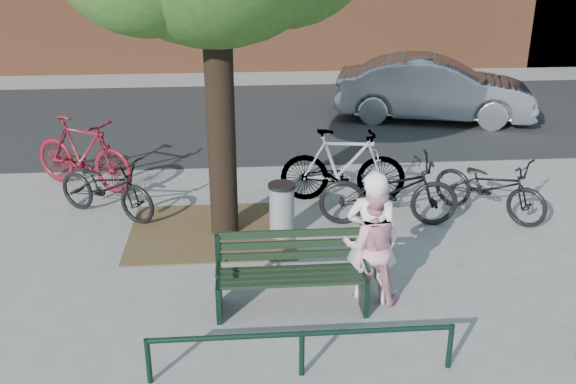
{
  "coord_description": "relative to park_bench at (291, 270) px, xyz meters",
  "views": [
    {
      "loc": [
        -0.56,
        -6.45,
        4.1
      ],
      "look_at": [
        0.04,
        1.0,
        1.09
      ],
      "focal_mm": 40.0,
      "sensor_mm": 36.0,
      "label": 1
    }
  ],
  "objects": [
    {
      "name": "ground",
      "position": [
        0.0,
        -0.08,
        -0.48
      ],
      "size": [
        90.0,
        90.0,
        0.0
      ],
      "primitive_type": "plane",
      "color": "gray",
      "rests_on": "ground"
    },
    {
      "name": "dirt_pit",
      "position": [
        -1.0,
        2.12,
        -0.47
      ],
      "size": [
        2.4,
        2.0,
        0.02
      ],
      "primitive_type": "cube",
      "color": "brown",
      "rests_on": "ground"
    },
    {
      "name": "road",
      "position": [
        0.0,
        8.42,
        -0.47
      ],
      "size": [
        40.0,
        7.0,
        0.01
      ],
      "primitive_type": "cube",
      "color": "black",
      "rests_on": "ground"
    },
    {
      "name": "park_bench",
      "position": [
        0.0,
        0.0,
        0.0
      ],
      "size": [
        1.74,
        0.54,
        0.97
      ],
      "color": "black",
      "rests_on": "ground"
    },
    {
      "name": "guard_railing",
      "position": [
        0.0,
        -1.28,
        -0.08
      ],
      "size": [
        3.06,
        0.06,
        0.51
      ],
      "color": "black",
      "rests_on": "ground"
    },
    {
      "name": "person_left",
      "position": [
        0.95,
        0.07,
        0.35
      ],
      "size": [
        0.69,
        0.54,
        1.65
      ],
      "primitive_type": "imported",
      "rotation": [
        0.0,
        0.0,
        2.87
      ],
      "color": "silver",
      "rests_on": "ground"
    },
    {
      "name": "person_right",
      "position": [
        0.95,
        0.07,
        0.24
      ],
      "size": [
        0.77,
        0.65,
        1.43
      ],
      "primitive_type": "imported",
      "rotation": [
        0.0,
        0.0,
        2.98
      ],
      "color": "#CD8D97",
      "rests_on": "ground"
    },
    {
      "name": "litter_bin",
      "position": [
        0.03,
        1.92,
        -0.07
      ],
      "size": [
        0.4,
        0.4,
        0.81
      ],
      "color": "gray",
      "rests_on": "ground"
    },
    {
      "name": "bicycle_a",
      "position": [
        -2.62,
        2.85,
        0.0
      ],
      "size": [
        1.89,
        1.51,
        0.96
      ],
      "primitive_type": "imported",
      "rotation": [
        0.0,
        0.0,
        1.01
      ],
      "color": "black",
      "rests_on": "ground"
    },
    {
      "name": "bicycle_b",
      "position": [
        -3.23,
        4.12,
        0.15
      ],
      "size": [
        2.1,
        1.58,
        1.26
      ],
      "primitive_type": "imported",
      "rotation": [
        0.0,
        0.0,
        1.03
      ],
      "color": "#550C15",
      "rests_on": "ground"
    },
    {
      "name": "bicycle_c",
      "position": [
        1.65,
        2.2,
        0.07
      ],
      "size": [
        2.14,
        0.93,
        1.09
      ],
      "primitive_type": "imported",
      "rotation": [
        0.0,
        0.0,
        1.47
      ],
      "color": "black",
      "rests_on": "ground"
    },
    {
      "name": "bicycle_d",
      "position": [
        1.12,
        3.16,
        0.13
      ],
      "size": [
        2.09,
        0.83,
        1.22
      ],
      "primitive_type": "imported",
      "rotation": [
        0.0,
        0.0,
        1.44
      ],
      "color": "gray",
      "rests_on": "ground"
    },
    {
      "name": "bicycle_e",
      "position": [
        3.29,
        2.39,
        0.01
      ],
      "size": [
        1.74,
        1.78,
        0.97
      ],
      "primitive_type": "imported",
      "rotation": [
        0.0,
        0.0,
        0.76
      ],
      "color": "black",
      "rests_on": "ground"
    },
    {
      "name": "parked_car",
      "position": [
        4.02,
        7.91,
        0.26
      ],
      "size": [
        4.75,
        2.64,
        1.48
      ],
      "primitive_type": "imported",
      "rotation": [
        0.0,
        0.0,
        1.32
      ],
      "color": "gray",
      "rests_on": "ground"
    }
  ]
}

